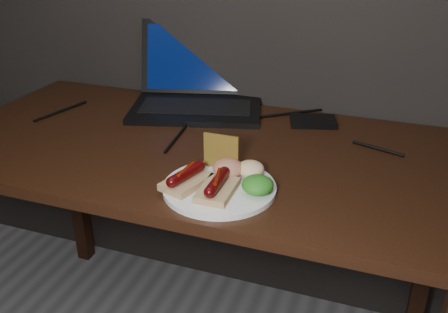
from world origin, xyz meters
name	(u,v)px	position (x,y,z in m)	size (l,w,h in m)	color
desk	(198,174)	(0.00, 1.38, 0.66)	(1.40, 0.70, 0.75)	black
laptop	(198,89)	(-0.11, 1.66, 0.80)	(0.47, 0.42, 0.25)	black
hard_drive	(313,121)	(0.26, 1.63, 0.76)	(0.13, 0.09, 0.02)	black
desk_cables	(213,124)	(-0.01, 1.52, 0.75)	(1.04, 0.45, 0.01)	black
plate	(219,188)	(0.14, 1.17, 0.76)	(0.25, 0.25, 0.01)	white
bread_sausage_left	(186,178)	(0.07, 1.15, 0.78)	(0.10, 0.13, 0.04)	tan
bread_sausage_center	(217,186)	(0.15, 1.14, 0.78)	(0.07, 0.12, 0.04)	tan
crispbread	(221,152)	(0.11, 1.26, 0.80)	(0.09, 0.01, 0.09)	olive
salad_greens	(258,185)	(0.23, 1.17, 0.78)	(0.07, 0.07, 0.04)	#1D5911
salsa_mound	(228,168)	(0.14, 1.22, 0.78)	(0.07, 0.07, 0.04)	#A91013
coleslaw_mound	(250,169)	(0.19, 1.24, 0.78)	(0.06, 0.06, 0.04)	beige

